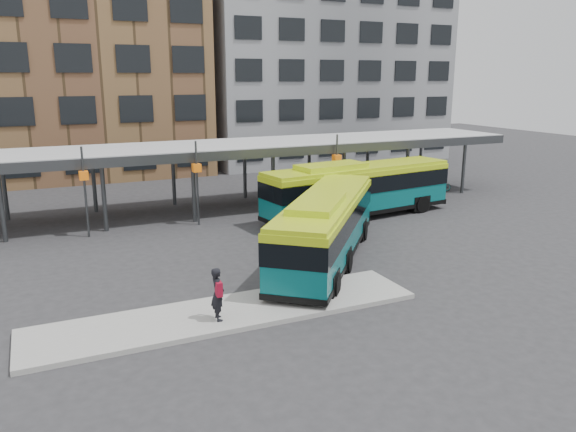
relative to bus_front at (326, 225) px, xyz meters
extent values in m
plane|color=#28282B|center=(-0.49, -0.84, -1.72)|extent=(120.00, 120.00, 0.00)
cube|color=gray|center=(-5.99, -3.84, -1.63)|extent=(14.00, 3.00, 0.18)
cube|color=#999B9E|center=(-0.49, 12.16, 2.28)|extent=(40.00, 6.00, 0.35)
cube|color=#383A3D|center=(-0.49, 9.16, 2.13)|extent=(40.00, 0.15, 0.55)
cylinder|color=#383A3D|center=(-13.49, 9.66, 0.18)|extent=(0.24, 0.24, 3.80)
cylinder|color=#383A3D|center=(-13.49, 14.66, 0.18)|extent=(0.24, 0.24, 3.80)
cylinder|color=#383A3D|center=(-8.49, 9.66, 0.18)|extent=(0.24, 0.24, 3.80)
cylinder|color=#383A3D|center=(-8.49, 14.66, 0.18)|extent=(0.24, 0.24, 3.80)
cylinder|color=#383A3D|center=(-3.49, 9.66, 0.18)|extent=(0.24, 0.24, 3.80)
cylinder|color=#383A3D|center=(-3.49, 14.66, 0.18)|extent=(0.24, 0.24, 3.80)
cylinder|color=#383A3D|center=(1.51, 9.66, 0.18)|extent=(0.24, 0.24, 3.80)
cylinder|color=#383A3D|center=(1.51, 14.66, 0.18)|extent=(0.24, 0.24, 3.80)
cylinder|color=#383A3D|center=(6.51, 9.66, 0.18)|extent=(0.24, 0.24, 3.80)
cylinder|color=#383A3D|center=(6.51, 14.66, 0.18)|extent=(0.24, 0.24, 3.80)
cylinder|color=#383A3D|center=(11.51, 9.66, 0.18)|extent=(0.24, 0.24, 3.80)
cylinder|color=#383A3D|center=(11.51, 14.66, 0.18)|extent=(0.24, 0.24, 3.80)
cylinder|color=#383A3D|center=(16.51, 9.66, 0.18)|extent=(0.24, 0.24, 3.80)
cylinder|color=#383A3D|center=(16.51, 14.66, 0.18)|extent=(0.24, 0.24, 3.80)
cylinder|color=#383A3D|center=(-9.49, 8.86, 0.68)|extent=(0.12, 0.12, 4.80)
cube|color=#C3580B|center=(-9.49, 8.86, 1.58)|extent=(0.45, 0.45, 0.45)
cylinder|color=#383A3D|center=(-3.49, 8.86, 0.68)|extent=(0.12, 0.12, 4.80)
cube|color=#C3580B|center=(-3.49, 8.86, 1.58)|extent=(0.45, 0.45, 0.45)
cylinder|color=#383A3D|center=(5.51, 8.86, 0.68)|extent=(0.12, 0.12, 4.80)
cube|color=#C3580B|center=(5.51, 8.86, 1.58)|extent=(0.45, 0.45, 0.45)
cube|color=brown|center=(-10.49, 31.16, 9.28)|extent=(26.00, 14.00, 22.00)
cube|color=slate|center=(15.51, 31.16, 8.28)|extent=(24.00, 14.00, 20.00)
cube|color=#085659|center=(0.03, 0.04, -0.13)|extent=(9.54, 10.78, 2.49)
cube|color=black|center=(0.03, 0.04, 0.37)|extent=(9.62, 10.85, 0.95)
cube|color=#ACC714|center=(0.03, 0.04, 1.21)|extent=(9.47, 10.71, 0.20)
cube|color=#ACC714|center=(-1.24, -1.49, 1.41)|extent=(3.92, 4.21, 0.35)
cube|color=black|center=(0.03, 0.04, -1.26)|extent=(9.63, 10.86, 0.24)
cylinder|color=black|center=(3.51, 2.32, -1.23)|extent=(0.87, 0.96, 1.00)
cylinder|color=black|center=(1.64, 3.88, -1.23)|extent=(0.87, 0.96, 1.00)
cylinder|color=black|center=(0.20, -1.66, -1.23)|extent=(0.87, 0.96, 1.00)
cylinder|color=black|center=(-1.67, -0.11, -1.23)|extent=(0.87, 0.96, 1.00)
cylinder|color=black|center=(-1.71, -3.95, -1.23)|extent=(0.87, 0.96, 1.00)
cylinder|color=black|center=(-3.57, -2.40, -1.23)|extent=(0.87, 0.96, 1.00)
cube|color=#085659|center=(5.80, 6.66, -0.08)|extent=(12.53, 4.15, 2.56)
cube|color=black|center=(5.80, 6.66, 0.43)|extent=(12.59, 4.21, 0.97)
cube|color=#ACC714|center=(5.80, 6.66, 1.30)|extent=(12.52, 4.04, 0.21)
cube|color=#ACC714|center=(3.76, 6.39, 1.51)|extent=(4.31, 2.36, 0.36)
cube|color=black|center=(5.80, 6.66, -1.24)|extent=(12.60, 4.21, 0.25)
cylinder|color=black|center=(10.03, 5.95, -1.21)|extent=(1.06, 0.44, 1.03)
cylinder|color=black|center=(9.70, 8.43, -1.21)|extent=(1.06, 0.44, 1.03)
cylinder|color=black|center=(4.74, 5.26, -1.21)|extent=(1.06, 0.44, 1.03)
cylinder|color=black|center=(4.41, 7.74, -1.21)|extent=(1.06, 0.44, 1.03)
cylinder|color=black|center=(1.69, 4.86, -1.21)|extent=(1.06, 0.44, 1.03)
cylinder|color=black|center=(1.36, 7.34, -1.21)|extent=(1.06, 0.44, 1.03)
imported|color=black|center=(-6.54, -4.41, -0.61)|extent=(0.48, 0.70, 1.86)
cube|color=maroon|center=(-6.55, -4.59, -0.36)|extent=(0.22, 0.36, 0.50)
imported|color=slate|center=(10.53, 11.09, -1.28)|extent=(1.74, 0.86, 0.88)
imported|color=slate|center=(11.05, 11.41, -1.26)|extent=(1.57, 0.60, 0.92)
imported|color=slate|center=(11.96, 10.92, -1.25)|extent=(1.84, 0.72, 0.95)
imported|color=slate|center=(12.32, 11.45, -1.21)|extent=(1.72, 0.61, 1.02)
imported|color=slate|center=(13.34, 11.09, -1.26)|extent=(1.82, 0.77, 0.93)
imported|color=slate|center=(13.61, 11.01, -1.21)|extent=(1.73, 0.58, 1.02)
imported|color=slate|center=(15.41, 10.76, -1.28)|extent=(1.77, 0.92, 0.88)
imported|color=slate|center=(15.23, 11.19, -1.19)|extent=(1.85, 0.87, 1.07)
imported|color=slate|center=(15.23, 11.55, -1.29)|extent=(1.73, 0.96, 0.86)
camera|label=1|loc=(-11.79, -21.62, 6.56)|focal=35.00mm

